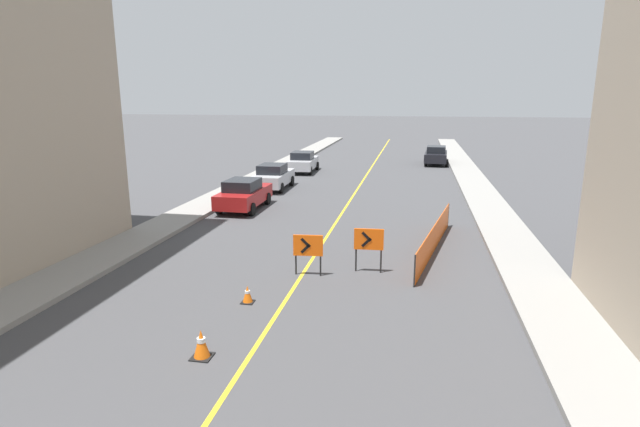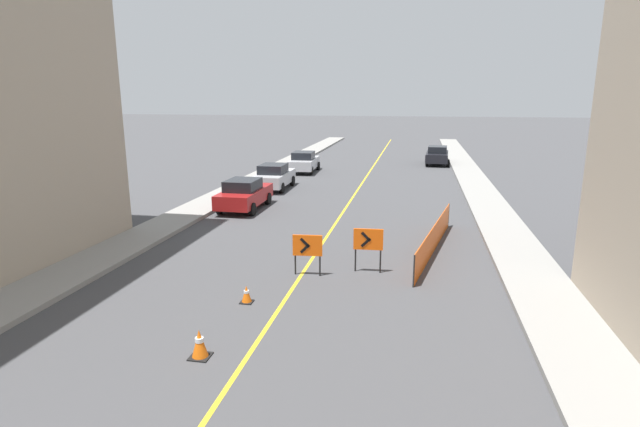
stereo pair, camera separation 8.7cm
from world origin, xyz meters
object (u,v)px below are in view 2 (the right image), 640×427
Objects in this scene: traffic_cone_fourth at (200,344)px; arrow_barricade_primary at (307,247)px; traffic_cone_fifth at (247,294)px; parked_car_opposite_side at (437,155)px; parked_car_curb_far at (304,162)px; arrow_barricade_secondary at (368,242)px; parked_car_curb_near at (244,194)px; parked_car_curb_mid at (274,176)px.

arrow_barricade_primary is (1.24, 5.67, 0.63)m from traffic_cone_fourth.
parked_car_opposite_side reaches higher than traffic_cone_fifth.
parked_car_curb_far is (-3.96, 24.73, 0.55)m from traffic_cone_fifth.
arrow_barricade_primary is at bearing -79.38° from parked_car_curb_far.
arrow_barricade_secondary is 0.34× the size of parked_car_opposite_side.
parked_car_curb_near is at bearing -114.73° from parked_car_opposite_side.
traffic_cone_fifth is 31.78m from parked_car_opposite_side.
arrow_barricade_primary reaches higher than traffic_cone_fourth.
parked_car_curb_near reaches higher than arrow_barricade_secondary.
arrow_barricade_primary is 15.83m from parked_car_curb_mid.
traffic_cone_fourth is 5.83m from arrow_barricade_primary.
parked_car_curb_near is 0.98× the size of parked_car_curb_far.
parked_car_curb_mid is at bearing 101.61° from traffic_cone_fourth.
arrow_barricade_secondary is at bearing 45.56° from traffic_cone_fifth.
parked_car_curb_far is (-7.11, 21.52, -0.27)m from arrow_barricade_secondary.
arrow_barricade_secondary is at bearing -48.46° from parked_car_curb_near.
parked_car_curb_far reaches higher than traffic_cone_fifth.
traffic_cone_fourth is 1.33× the size of traffic_cone_fifth.
traffic_cone_fifth is at bearing -121.43° from arrow_barricade_primary.
arrow_barricade_secondary is 28.11m from parked_car_opposite_side.
parked_car_curb_near is (-4.11, 14.65, 0.47)m from traffic_cone_fourth.
traffic_cone_fifth is 0.12× the size of parked_car_curb_far.
arrow_barricade_primary is at bearing 64.06° from traffic_cone_fifth.
arrow_barricade_primary is 0.31× the size of parked_car_curb_far.
parked_car_curb_far reaches higher than traffic_cone_fourth.
parked_car_curb_far reaches higher than arrow_barricade_primary.
traffic_cone_fifth is at bearing -69.98° from parked_car_curb_near.
traffic_cone_fourth is at bearing -74.02° from parked_car_curb_near.
parked_car_curb_far is at bearing 87.15° from parked_car_curb_mid.
traffic_cone_fourth is at bearing -84.48° from parked_car_curb_far.
parked_car_curb_mid is (-7.38, 14.18, -0.27)m from arrow_barricade_secondary.
arrow_barricade_primary is at bearing -58.89° from parked_car_curb_near.
parked_car_curb_far is at bearing 98.07° from traffic_cone_fourth.
parked_car_curb_near reaches higher than traffic_cone_fifth.
parked_car_curb_near is at bearing -89.71° from parked_car_curb_mid.
parked_car_curb_mid is (-5.46, 14.86, -0.16)m from arrow_barricade_primary.
parked_car_curb_far is (-3.95, 27.87, 0.47)m from traffic_cone_fourth.
traffic_cone_fourth is 28.15m from parked_car_curb_far.
parked_car_opposite_side is (6.31, 34.28, 0.47)m from traffic_cone_fourth.
arrow_barricade_secondary is at bearing 63.52° from traffic_cone_fourth.
parked_car_curb_mid is at bearing 114.21° from arrow_barricade_secondary.
traffic_cone_fourth is 34.86m from parked_car_opposite_side.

